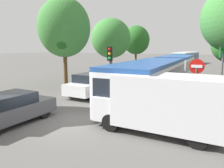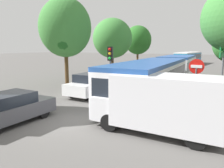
{
  "view_description": "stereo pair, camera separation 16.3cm",
  "coord_description": "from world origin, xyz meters",
  "px_view_note": "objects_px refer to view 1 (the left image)",
  "views": [
    {
      "loc": [
        6.42,
        -7.15,
        3.37
      ],
      "look_at": [
        0.2,
        4.01,
        1.2
      ],
      "focal_mm": 35.0,
      "sensor_mm": 36.0,
      "label": 1
    },
    {
      "loc": [
        6.56,
        -7.07,
        3.37
      ],
      "look_at": [
        0.2,
        4.01,
        1.2
      ],
      "focal_mm": 35.0,
      "sensor_mm": 36.0,
      "label": 2
    }
  ],
  "objects_px": {
    "queued_car_tan": "(149,69)",
    "direction_sign_post": "(223,62)",
    "queued_car_green": "(130,76)",
    "queued_car_graphite": "(10,109)",
    "articulated_bus": "(164,73)",
    "tree_left_mid": "(64,29)",
    "tree_left_far": "(111,38)",
    "queued_car_navy": "(167,66)",
    "traffic_light": "(110,61)",
    "queued_car_white": "(93,84)",
    "tree_left_distant": "(137,41)",
    "city_bus_rear": "(186,57)",
    "no_entry_sign": "(196,79)",
    "white_van": "(163,102)"
  },
  "relations": [
    {
      "from": "tree_left_mid",
      "to": "tree_left_far",
      "type": "height_order",
      "value": "tree_left_mid"
    },
    {
      "from": "articulated_bus",
      "to": "queued_car_green",
      "type": "bearing_deg",
      "value": -122.64
    },
    {
      "from": "queued_car_navy",
      "to": "traffic_light",
      "type": "distance_m",
      "value": 18.57
    },
    {
      "from": "queued_car_white",
      "to": "tree_left_mid",
      "type": "distance_m",
      "value": 6.35
    },
    {
      "from": "queued_car_graphite",
      "to": "traffic_light",
      "type": "height_order",
      "value": "traffic_light"
    },
    {
      "from": "tree_left_mid",
      "to": "tree_left_distant",
      "type": "xyz_separation_m",
      "value": [
        -0.08,
        16.25,
        -0.6
      ]
    },
    {
      "from": "city_bus_rear",
      "to": "queued_car_graphite",
      "type": "relative_size",
      "value": 2.81
    },
    {
      "from": "queued_car_green",
      "to": "tree_left_far",
      "type": "distance_m",
      "value": 7.98
    },
    {
      "from": "tree_left_far",
      "to": "tree_left_distant",
      "type": "bearing_deg",
      "value": 89.47
    },
    {
      "from": "articulated_bus",
      "to": "traffic_light",
      "type": "xyz_separation_m",
      "value": [
        -2.5,
        -3.74,
        1.03
      ]
    },
    {
      "from": "no_entry_sign",
      "to": "direction_sign_post",
      "type": "xyz_separation_m",
      "value": [
        0.98,
        2.35,
        0.68
      ]
    },
    {
      "from": "queued_car_white",
      "to": "tree_left_distant",
      "type": "xyz_separation_m",
      "value": [
        -4.42,
        18.4,
        3.51
      ]
    },
    {
      "from": "city_bus_rear",
      "to": "no_entry_sign",
      "type": "xyz_separation_m",
      "value": [
        6.83,
        -34.41,
        0.5
      ]
    },
    {
      "from": "traffic_light",
      "to": "queued_car_green",
      "type": "bearing_deg",
      "value": 175.53
    },
    {
      "from": "traffic_light",
      "to": "direction_sign_post",
      "type": "bearing_deg",
      "value": 82.72
    },
    {
      "from": "queued_car_graphite",
      "to": "queued_car_navy",
      "type": "relative_size",
      "value": 1.02
    },
    {
      "from": "queued_car_white",
      "to": "white_van",
      "type": "height_order",
      "value": "white_van"
    },
    {
      "from": "articulated_bus",
      "to": "queued_car_graphite",
      "type": "height_order",
      "value": "articulated_bus"
    },
    {
      "from": "articulated_bus",
      "to": "queued_car_graphite",
      "type": "distance_m",
      "value": 10.85
    },
    {
      "from": "traffic_light",
      "to": "no_entry_sign",
      "type": "height_order",
      "value": "traffic_light"
    },
    {
      "from": "no_entry_sign",
      "to": "queued_car_navy",
      "type": "bearing_deg",
      "value": -161.29
    },
    {
      "from": "direction_sign_post",
      "to": "tree_left_far",
      "type": "relative_size",
      "value": 0.53
    },
    {
      "from": "articulated_bus",
      "to": "queued_car_tan",
      "type": "bearing_deg",
      "value": -157.34
    },
    {
      "from": "no_entry_sign",
      "to": "tree_left_mid",
      "type": "relative_size",
      "value": 0.37
    },
    {
      "from": "white_van",
      "to": "tree_left_far",
      "type": "height_order",
      "value": "tree_left_far"
    },
    {
      "from": "city_bus_rear",
      "to": "queued_car_navy",
      "type": "relative_size",
      "value": 2.86
    },
    {
      "from": "direction_sign_post",
      "to": "tree_left_far",
      "type": "bearing_deg",
      "value": -26.57
    },
    {
      "from": "city_bus_rear",
      "to": "queued_car_white",
      "type": "relative_size",
      "value": 2.51
    },
    {
      "from": "traffic_light",
      "to": "tree_left_distant",
      "type": "xyz_separation_m",
      "value": [
        -6.04,
        18.76,
        1.79
      ]
    },
    {
      "from": "queued_car_graphite",
      "to": "queued_car_tan",
      "type": "bearing_deg",
      "value": 0.13
    },
    {
      "from": "queued_car_graphite",
      "to": "traffic_light",
      "type": "distance_m",
      "value": 6.74
    },
    {
      "from": "queued_car_graphite",
      "to": "queued_car_white",
      "type": "distance_m",
      "value": 6.7
    },
    {
      "from": "articulated_bus",
      "to": "tree_left_mid",
      "type": "relative_size",
      "value": 2.28
    },
    {
      "from": "white_van",
      "to": "no_entry_sign",
      "type": "xyz_separation_m",
      "value": [
        0.8,
        2.73,
        0.64
      ]
    },
    {
      "from": "no_entry_sign",
      "to": "queued_car_green",
      "type": "bearing_deg",
      "value": -136.71
    },
    {
      "from": "queued_car_tan",
      "to": "white_van",
      "type": "bearing_deg",
      "value": -159.04
    },
    {
      "from": "queued_car_tan",
      "to": "direction_sign_post",
      "type": "height_order",
      "value": "direction_sign_post"
    },
    {
      "from": "queued_car_graphite",
      "to": "queued_car_green",
      "type": "height_order",
      "value": "queued_car_green"
    },
    {
      "from": "articulated_bus",
      "to": "queued_car_tan",
      "type": "xyz_separation_m",
      "value": [
        -4.11,
        8.33,
        -0.69
      ]
    },
    {
      "from": "traffic_light",
      "to": "tree_left_mid",
      "type": "xyz_separation_m",
      "value": [
        -5.96,
        2.52,
        2.39
      ]
    },
    {
      "from": "no_entry_sign",
      "to": "tree_left_far",
      "type": "height_order",
      "value": "tree_left_far"
    },
    {
      "from": "queued_car_tan",
      "to": "white_van",
      "type": "height_order",
      "value": "white_van"
    },
    {
      "from": "queued_car_navy",
      "to": "tree_left_distant",
      "type": "relative_size",
      "value": 0.6
    },
    {
      "from": "white_van",
      "to": "queued_car_graphite",
      "type": "bearing_deg",
      "value": 19.71
    },
    {
      "from": "queued_car_tan",
      "to": "tree_left_far",
      "type": "bearing_deg",
      "value": 103.39
    },
    {
      "from": "queued_car_green",
      "to": "queued_car_tan",
      "type": "bearing_deg",
      "value": 2.93
    },
    {
      "from": "no_entry_sign",
      "to": "tree_left_mid",
      "type": "distance_m",
      "value": 12.41
    },
    {
      "from": "queued_car_navy",
      "to": "traffic_light",
      "type": "xyz_separation_m",
      "value": [
        1.22,
        -18.44,
        1.81
      ]
    },
    {
      "from": "white_van",
      "to": "traffic_light",
      "type": "relative_size",
      "value": 1.48
    },
    {
      "from": "queued_car_white",
      "to": "traffic_light",
      "type": "xyz_separation_m",
      "value": [
        1.61,
        -0.37,
        1.71
      ]
    }
  ]
}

